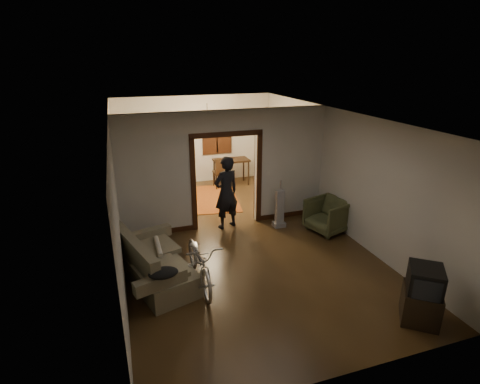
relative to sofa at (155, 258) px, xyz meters
name	(u,v)px	position (x,y,z in m)	size (l,w,h in m)	color
floor	(236,237)	(1.94, 1.23, -0.45)	(5.00, 8.50, 0.01)	#31200F
ceiling	(235,114)	(1.94, 1.23, 2.35)	(5.00, 8.50, 0.01)	white
wall_back	(195,140)	(1.94, 5.48, 0.95)	(5.00, 0.02, 2.80)	beige
wall_left	(116,191)	(-0.56, 1.23, 0.95)	(0.02, 8.50, 2.80)	beige
wall_right	(336,169)	(4.44, 1.23, 0.95)	(0.02, 8.50, 2.80)	beige
partition_wall	(226,170)	(1.94, 1.98, 0.95)	(5.00, 0.14, 2.80)	beige
door_casing	(226,182)	(1.94, 1.98, 0.65)	(1.74, 0.20, 2.32)	black
far_window	(217,134)	(2.64, 5.44, 1.10)	(0.98, 0.06, 1.28)	black
chandelier	(207,118)	(1.94, 3.73, 1.90)	(0.24, 0.24, 0.24)	#FFE0A5
light_switch	(268,173)	(2.99, 1.91, 0.80)	(0.08, 0.01, 0.12)	silver
sofa	(155,258)	(0.00, 0.00, 0.00)	(0.88, 1.97, 0.90)	brown
rolled_paper	(158,246)	(0.10, 0.30, 0.08)	(0.10, 0.10, 0.76)	beige
jacket	(163,273)	(0.05, -0.91, 0.23)	(0.47, 0.36, 0.14)	black
bicycle	(200,261)	(0.75, -0.35, 0.01)	(0.61, 1.75, 0.92)	silver
armchair	(328,215)	(4.09, 0.85, -0.06)	(0.84, 0.87, 0.79)	#454929
tv_stand	(420,305)	(3.80, -2.43, -0.18)	(0.59, 0.54, 0.54)	black
crt_tv	(425,281)	(3.80, -2.43, 0.24)	(0.54, 0.48, 0.46)	black
vacuum	(280,209)	(3.11, 1.43, 0.02)	(0.29, 0.23, 0.94)	gray
person	(226,193)	(1.89, 1.81, 0.43)	(0.65, 0.42, 1.77)	black
oriental_rug	(206,199)	(1.87, 3.82, -0.44)	(1.77, 2.33, 0.02)	maroon
locker	(153,160)	(0.55, 5.18, 0.49)	(0.94, 0.52, 1.89)	#233520
globe	(151,127)	(0.55, 5.18, 1.49)	(0.27, 0.27, 0.27)	#1E5972
desk	(231,172)	(2.95, 4.85, -0.04)	(1.11, 0.62, 0.82)	black
desk_chair	(221,172)	(2.54, 4.68, 0.04)	(0.44, 0.44, 0.99)	black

